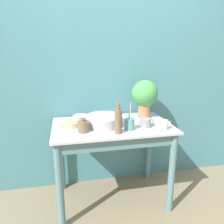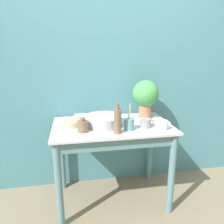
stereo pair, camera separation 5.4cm
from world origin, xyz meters
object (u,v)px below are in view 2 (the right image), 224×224
at_px(bowl_wash_large, 104,120).
at_px(bottle_tall, 118,121).
at_px(bowl_small_tan, 73,123).
at_px(mug_white, 164,125).
at_px(mug_grey, 146,123).
at_px(utensil_cup, 129,124).
at_px(bowl_small_steel, 81,117).
at_px(bottle_short, 83,126).
at_px(potted_plant, 146,95).

bearing_deg(bowl_wash_large, bottle_tall, -71.03).
xyz_separation_m(bowl_wash_large, bowl_small_tan, (-0.28, 0.03, -0.02)).
distance_m(mug_white, mug_grey, 0.16).
bearing_deg(utensil_cup, bottle_tall, -149.96).
xyz_separation_m(mug_white, bowl_small_steel, (-0.68, 0.40, -0.02)).
relative_size(bowl_small_steel, utensil_cup, 0.65).
bearing_deg(bottle_short, mug_grey, 0.92).
xyz_separation_m(mug_white, bowl_small_tan, (-0.77, 0.24, -0.02)).
distance_m(bowl_small_steel, utensil_cup, 0.53).
height_order(bowl_small_tan, utensil_cup, utensil_cup).
distance_m(mug_white, bowl_small_tan, 0.80).
xyz_separation_m(bottle_short, bowl_small_steel, (0.00, 0.33, -0.03)).
relative_size(bowl_wash_large, bowl_small_steel, 2.27).
relative_size(bottle_short, utensil_cup, 0.50).
xyz_separation_m(bowl_wash_large, mug_grey, (0.35, -0.13, -0.00)).
distance_m(bottle_short, utensil_cup, 0.39).
relative_size(bowl_wash_large, mug_white, 3.35).
xyz_separation_m(bowl_wash_large, mug_white, (0.48, -0.21, -0.00)).
relative_size(mug_grey, utensil_cup, 0.54).
distance_m(bowl_wash_large, bottle_tall, 0.25).
distance_m(potted_plant, mug_white, 0.42).
bearing_deg(bowl_small_steel, mug_white, -30.51).
bearing_deg(bottle_short, bottle_tall, -17.78).
relative_size(mug_white, utensil_cup, 0.44).
height_order(bowl_wash_large, bowl_small_steel, bowl_wash_large).
xyz_separation_m(bowl_wash_large, utensil_cup, (0.19, -0.16, 0.01)).
distance_m(bowl_small_tan, bowl_small_steel, 0.18).
xyz_separation_m(bottle_short, bowl_small_tan, (-0.08, 0.16, -0.03)).
xyz_separation_m(potted_plant, utensil_cup, (-0.25, -0.32, -0.18)).
bearing_deg(bowl_wash_large, utensil_cup, -39.83).
xyz_separation_m(potted_plant, bottle_tall, (-0.36, -0.38, -0.12)).
height_order(bottle_short, utensil_cup, utensil_cup).
bearing_deg(bowl_wash_large, bowl_small_steel, 136.17).
bearing_deg(bowl_small_tan, potted_plant, 10.24).
bearing_deg(bottle_short, bowl_wash_large, 34.31).
relative_size(bottle_tall, mug_white, 2.45).
bearing_deg(utensil_cup, bowl_small_steel, 138.07).
bearing_deg(bottle_short, bowl_small_tan, 116.08).
bearing_deg(potted_plant, bowl_small_steel, 176.78).
distance_m(bottle_tall, bowl_small_steel, 0.51).
bearing_deg(mug_white, bowl_wash_large, 156.40).
distance_m(bottle_short, mug_white, 0.69).
bearing_deg(bottle_tall, bowl_small_steel, 123.55).
distance_m(potted_plant, bottle_short, 0.73).
distance_m(bowl_wash_large, bowl_small_steel, 0.28).
bearing_deg(bottle_tall, bowl_wash_large, 108.97).
xyz_separation_m(mug_white, utensil_cup, (-0.29, 0.05, 0.01)).
xyz_separation_m(bottle_tall, utensil_cup, (0.11, 0.07, -0.06)).
xyz_separation_m(potted_plant, mug_grey, (-0.09, -0.28, -0.19)).
relative_size(bowl_wash_large, mug_grey, 2.73).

